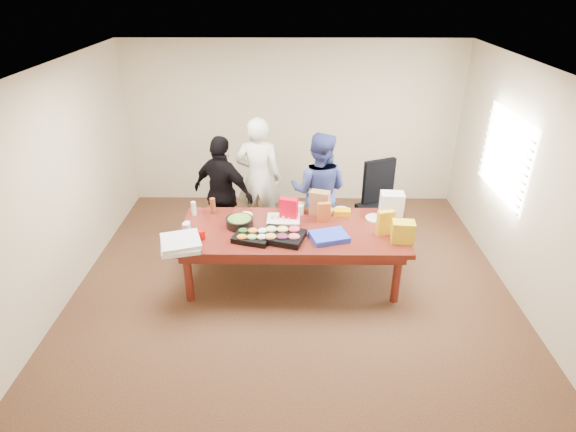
{
  "coord_description": "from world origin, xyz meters",
  "views": [
    {
      "loc": [
        -0.0,
        -5.13,
        3.6
      ],
      "look_at": [
        -0.06,
        0.1,
        0.88
      ],
      "focal_mm": 29.43,
      "sensor_mm": 36.0,
      "label": 1
    }
  ],
  "objects_px": {
    "office_chair": "(379,207)",
    "sheet_cake": "(283,221)",
    "salad_bowl": "(240,222)",
    "person_right": "(319,191)",
    "person_center": "(259,178)",
    "conference_table": "(292,255)"
  },
  "relations": [
    {
      "from": "conference_table",
      "to": "sheet_cake",
      "type": "distance_m",
      "value": 0.45
    },
    {
      "from": "conference_table",
      "to": "salad_bowl",
      "type": "bearing_deg",
      "value": 174.03
    },
    {
      "from": "person_center",
      "to": "person_right",
      "type": "relative_size",
      "value": 1.06
    },
    {
      "from": "person_center",
      "to": "sheet_cake",
      "type": "xyz_separation_m",
      "value": [
        0.38,
        -1.09,
        -0.12
      ]
    },
    {
      "from": "office_chair",
      "to": "person_center",
      "type": "bearing_deg",
      "value": 147.56
    },
    {
      "from": "sheet_cake",
      "to": "salad_bowl",
      "type": "bearing_deg",
      "value": -170.19
    },
    {
      "from": "office_chair",
      "to": "person_right",
      "type": "distance_m",
      "value": 0.92
    },
    {
      "from": "office_chair",
      "to": "salad_bowl",
      "type": "distance_m",
      "value": 2.12
    },
    {
      "from": "office_chair",
      "to": "sheet_cake",
      "type": "height_order",
      "value": "office_chair"
    },
    {
      "from": "salad_bowl",
      "to": "person_right",
      "type": "bearing_deg",
      "value": 39.0
    },
    {
      "from": "person_center",
      "to": "sheet_cake",
      "type": "distance_m",
      "value": 1.16
    },
    {
      "from": "person_right",
      "to": "office_chair",
      "type": "bearing_deg",
      "value": -163.57
    },
    {
      "from": "person_right",
      "to": "salad_bowl",
      "type": "xyz_separation_m",
      "value": [
        -1.03,
        -0.84,
        -0.05
      ]
    },
    {
      "from": "person_center",
      "to": "salad_bowl",
      "type": "xyz_separation_m",
      "value": [
        -0.17,
        -1.18,
        -0.11
      ]
    },
    {
      "from": "sheet_cake",
      "to": "person_center",
      "type": "bearing_deg",
      "value": 110.5
    },
    {
      "from": "person_center",
      "to": "person_right",
      "type": "height_order",
      "value": "person_center"
    },
    {
      "from": "conference_table",
      "to": "salad_bowl",
      "type": "relative_size",
      "value": 8.16
    },
    {
      "from": "sheet_cake",
      "to": "salad_bowl",
      "type": "xyz_separation_m",
      "value": [
        -0.55,
        -0.08,
        0.02
      ]
    },
    {
      "from": "person_center",
      "to": "sheet_cake",
      "type": "bearing_deg",
      "value": 113.64
    },
    {
      "from": "office_chair",
      "to": "sheet_cake",
      "type": "xyz_separation_m",
      "value": [
        -1.36,
        -0.8,
        0.2
      ]
    },
    {
      "from": "conference_table",
      "to": "person_right",
      "type": "distance_m",
      "value": 1.09
    },
    {
      "from": "person_right",
      "to": "salad_bowl",
      "type": "distance_m",
      "value": 1.33
    }
  ]
}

